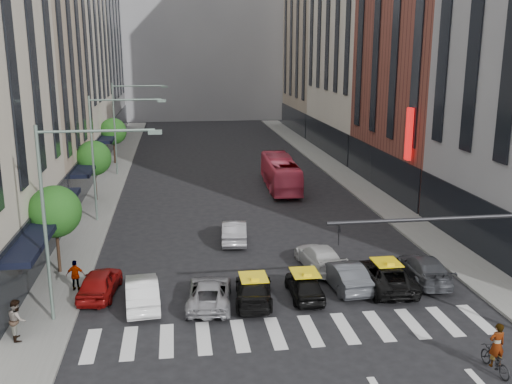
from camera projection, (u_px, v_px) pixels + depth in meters
name	position (u px, v px, depth m)	size (l,w,h in m)	color
ground	(305.00, 348.00, 24.08)	(160.00, 160.00, 0.00)	black
sidewalk_left	(106.00, 189.00, 51.30)	(3.00, 96.00, 0.15)	slate
sidewalk_right	(352.00, 181.00, 54.45)	(3.00, 96.00, 0.15)	slate
building_left_b	(23.00, 53.00, 45.73)	(8.00, 16.00, 24.00)	tan
building_left_d	(87.00, 30.00, 80.54)	(8.00, 18.00, 30.00)	gray
building_right_b	(430.00, 41.00, 49.19)	(8.00, 18.00, 26.00)	brown
building_right_d	(321.00, 38.00, 85.45)	(8.00, 18.00, 28.00)	tan
building_far	(200.00, 17.00, 101.35)	(30.00, 10.00, 36.00)	gray
tree_near	(55.00, 212.00, 31.18)	(2.88, 2.88, 4.95)	black
tree_mid	(94.00, 158.00, 46.55)	(2.88, 2.88, 4.95)	black
tree_far	(113.00, 131.00, 61.91)	(2.88, 2.88, 4.95)	black
streetlamp_near	(65.00, 198.00, 25.11)	(5.38, 0.25, 9.00)	gray
streetlamp_mid	(106.00, 142.00, 40.48)	(5.38, 0.25, 9.00)	gray
streetlamp_far	(124.00, 117.00, 55.85)	(5.38, 0.25, 9.00)	gray
traffic_signal	(498.00, 247.00, 23.09)	(10.10, 0.20, 6.00)	black
liberty_sign	(409.00, 134.00, 43.56)	(0.30, 0.70, 4.00)	red
car_red	(100.00, 283.00, 29.09)	(1.68, 4.17, 1.42)	maroon
car_white_front	(142.00, 292.00, 27.95)	(1.55, 4.44, 1.46)	white
car_silver	(209.00, 293.00, 28.06)	(2.11, 4.57, 1.27)	#9B9BA0
taxi_left	(253.00, 290.00, 28.40)	(1.81, 4.44, 1.29)	black
taxi_center	(305.00, 285.00, 28.91)	(1.55, 3.85, 1.31)	black
car_grey_mid	(344.00, 274.00, 30.09)	(1.55, 4.45, 1.47)	#43464C
taxi_right	(386.00, 275.00, 30.09)	(2.33, 5.04, 1.40)	black
car_grey_curb	(424.00, 268.00, 30.99)	(1.97, 4.84, 1.40)	#414349
car_row2_left	(234.00, 231.00, 37.31)	(1.56, 4.48, 1.48)	#A1A0A6
car_row2_right	(319.00, 257.00, 32.78)	(1.94, 4.76, 1.38)	silver
bus	(280.00, 173.00, 51.46)	(2.42, 10.33, 2.88)	#DD415D
motorcycle	(495.00, 360.00, 22.22)	(0.65, 1.86, 0.97)	black
rider	(499.00, 328.00, 21.88)	(0.66, 0.43, 1.82)	gray
pedestrian_near	(17.00, 319.00, 24.36)	(0.88, 0.69, 1.82)	gray
pedestrian_far	(76.00, 275.00, 29.37)	(0.95, 0.40, 1.62)	gray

